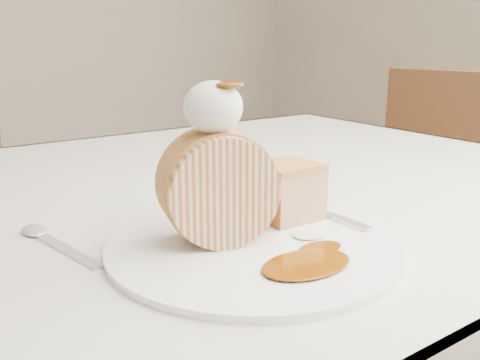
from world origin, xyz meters
TOP-DOWN VIEW (x-y plane):
  - table at (0.00, 0.20)m, footprint 1.40×0.90m
  - chair_end at (1.09, 0.50)m, footprint 0.49×0.49m
  - plate at (0.00, -0.03)m, footprint 0.30×0.30m
  - roulade_slice at (-0.02, -0.01)m, footprint 0.12×0.09m
  - cake_chunk at (0.08, 0.00)m, footprint 0.07×0.06m
  - whipped_cream at (-0.03, -0.01)m, footprint 0.06×0.06m
  - caramel_drizzle at (-0.02, -0.02)m, footprint 0.03×0.02m
  - caramel_pool at (0.01, -0.11)m, footprint 0.09×0.06m
  - fork at (0.12, -0.02)m, footprint 0.03×0.18m
  - spoon at (-0.15, 0.07)m, footprint 0.04×0.14m

SIDE VIEW (x-z plane):
  - chair_end at x=1.09m, z-range 0.06..0.91m
  - table at x=0.00m, z-range 0.29..1.04m
  - spoon at x=-0.15m, z-range 0.75..0.75m
  - plate at x=0.00m, z-range 0.75..0.76m
  - fork at x=0.12m, z-range 0.76..0.76m
  - caramel_pool at x=0.01m, z-range 0.76..0.76m
  - cake_chunk at x=0.08m, z-range 0.76..0.81m
  - roulade_slice at x=-0.02m, z-range 0.76..0.87m
  - whipped_cream at x=-0.03m, z-range 0.87..0.92m
  - caramel_drizzle at x=-0.02m, z-range 0.92..0.92m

